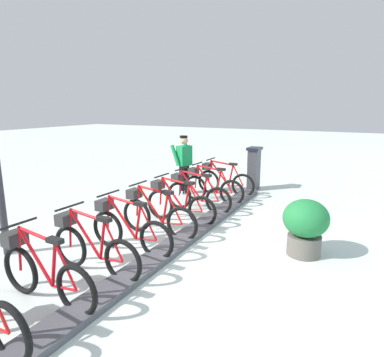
# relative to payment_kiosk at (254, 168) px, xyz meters

# --- Properties ---
(ground_plane) EXTENTS (60.00, 60.00, 0.00)m
(ground_plane) POSITION_rel_payment_kiosk_xyz_m (-0.05, 4.68, -0.67)
(ground_plane) COLOR silver
(dock_rail_base) EXTENTS (0.44, 8.52, 0.10)m
(dock_rail_base) POSITION_rel_payment_kiosk_xyz_m (-0.05, 4.68, -0.62)
(dock_rail_base) COLOR #47474C
(dock_rail_base) RESTS_ON ground
(payment_kiosk) EXTENTS (0.36, 0.52, 1.28)m
(payment_kiosk) POSITION_rel_payment_kiosk_xyz_m (0.00, 0.00, 0.00)
(payment_kiosk) COLOR #38383D
(payment_kiosk) RESTS_ON ground
(bike_docked_0) EXTENTS (1.72, 0.54, 1.02)m
(bike_docked_0) POSITION_rel_payment_kiosk_xyz_m (0.57, 1.02, -0.24)
(bike_docked_0) COLOR black
(bike_docked_0) RESTS_ON ground
(bike_docked_1) EXTENTS (1.72, 0.54, 1.02)m
(bike_docked_1) POSITION_rel_payment_kiosk_xyz_m (0.57, 1.87, -0.24)
(bike_docked_1) COLOR black
(bike_docked_1) RESTS_ON ground
(bike_docked_2) EXTENTS (1.72, 0.54, 1.02)m
(bike_docked_2) POSITION_rel_payment_kiosk_xyz_m (0.57, 2.73, -0.24)
(bike_docked_2) COLOR black
(bike_docked_2) RESTS_ON ground
(bike_docked_3) EXTENTS (1.72, 0.54, 1.02)m
(bike_docked_3) POSITION_rel_payment_kiosk_xyz_m (0.57, 3.59, -0.24)
(bike_docked_3) COLOR black
(bike_docked_3) RESTS_ON ground
(bike_docked_4) EXTENTS (1.72, 0.54, 1.02)m
(bike_docked_4) POSITION_rel_payment_kiosk_xyz_m (0.57, 4.45, -0.24)
(bike_docked_4) COLOR black
(bike_docked_4) RESTS_ON ground
(bike_docked_5) EXTENTS (1.72, 0.54, 1.02)m
(bike_docked_5) POSITION_rel_payment_kiosk_xyz_m (0.57, 5.30, -0.24)
(bike_docked_5) COLOR black
(bike_docked_5) RESTS_ON ground
(bike_docked_6) EXTENTS (1.72, 0.54, 1.02)m
(bike_docked_6) POSITION_rel_payment_kiosk_xyz_m (0.57, 6.16, -0.24)
(bike_docked_6) COLOR black
(bike_docked_6) RESTS_ON ground
(bike_docked_7) EXTENTS (1.72, 0.54, 1.02)m
(bike_docked_7) POSITION_rel_payment_kiosk_xyz_m (0.57, 7.02, -0.24)
(bike_docked_7) COLOR black
(bike_docked_7) RESTS_ON ground
(worker_near_rack) EXTENTS (0.58, 0.69, 1.66)m
(worker_near_rack) POSITION_rel_payment_kiosk_xyz_m (1.64, 1.36, 0.24)
(worker_near_rack) COLOR white
(worker_near_rack) RESTS_ON ground
(planter_bush) EXTENTS (0.76, 0.76, 0.97)m
(planter_bush) POSITION_rel_payment_kiosk_xyz_m (-2.15, 4.01, -0.12)
(planter_bush) COLOR #59544C
(planter_bush) RESTS_ON ground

